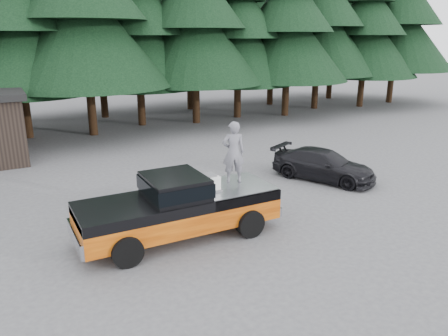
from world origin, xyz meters
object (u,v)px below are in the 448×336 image
air_compressor (207,184)px  parked_car (323,165)px  man_on_bed (233,152)px  pickup_truck (179,216)px

air_compressor → parked_car: air_compressor is taller
air_compressor → man_on_bed: 1.36m
parked_car → air_compressor: bearing=173.4°
air_compressor → parked_car: 6.90m
man_on_bed → parked_car: (5.36, 1.95, -1.67)m
pickup_truck → parked_car: pickup_truck is taller
pickup_truck → air_compressor: size_ratio=9.41×
man_on_bed → pickup_truck: bearing=27.6°
pickup_truck → man_on_bed: man_on_bed is taller
air_compressor → man_on_bed: man_on_bed is taller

